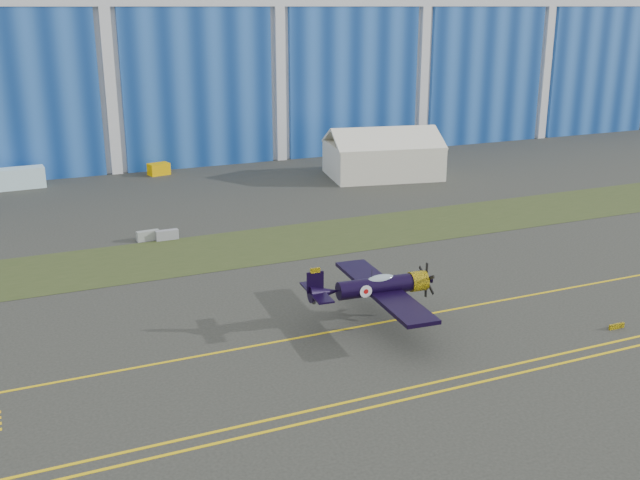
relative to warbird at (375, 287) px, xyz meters
name	(u,v)px	position (x,y,z in m)	size (l,w,h in m)	color
ground	(237,316)	(-7.98, 4.92, -2.60)	(260.00, 260.00, 0.00)	#353731
grass_median	(186,255)	(-7.98, 18.92, -2.58)	(260.00, 10.00, 0.02)	#475128
hangar	(84,43)	(-7.98, 76.70, 12.36)	(220.00, 45.70, 30.00)	silver
taxiway_centreline	(261,345)	(-7.98, -0.08, -2.59)	(200.00, 0.20, 0.02)	yellow
edge_line_near	(323,419)	(-7.98, -9.58, -2.59)	(80.00, 0.20, 0.02)	yellow
edge_line_far	(315,409)	(-7.98, -8.58, -2.59)	(80.00, 0.20, 0.02)	yellow
guard_board_right	(617,326)	(14.02, -7.08, -2.43)	(1.20, 0.15, 0.35)	yellow
warbird	(375,287)	(0.00, 0.00, 0.00)	(10.63, 12.51, 3.51)	black
tent	(383,151)	(21.76, 39.47, 0.47)	(14.81, 12.01, 6.14)	white
shipping_container	(20,178)	(-19.47, 50.55, -1.42)	(5.46, 2.18, 2.37)	#C7F4FD
tug	(159,169)	(-3.33, 51.29, -1.87)	(2.50, 1.56, 1.46)	#ECAF00
barrier_a	(148,236)	(-10.04, 24.42, -2.15)	(2.00, 0.60, 0.90)	gray
barrier_b	(167,235)	(-8.43, 23.93, -2.15)	(2.00, 0.60, 0.90)	gray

